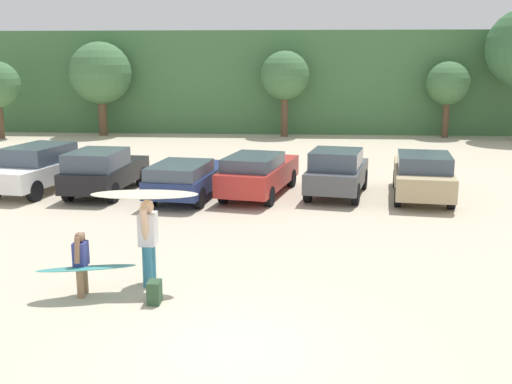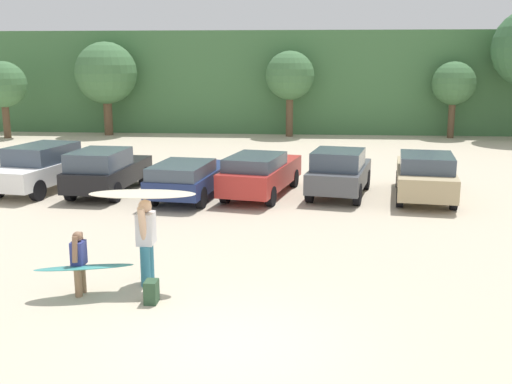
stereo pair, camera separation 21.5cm
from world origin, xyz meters
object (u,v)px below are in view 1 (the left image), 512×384
Objects in this scene: person_adult at (148,237)px; surfboard_cream at (144,194)px; parked_car_white at (40,167)px; parked_car_red at (258,173)px; backpack_dropped at (154,292)px; person_child at (81,260)px; parked_car_navy at (188,177)px; surfboard_teal at (86,268)px; parked_car_dark_gray at (337,172)px; parked_car_black at (104,171)px; parked_car_tan at (423,175)px.

surfboard_cream is at bearing 86.91° from person_adult.
parked_car_red is at bearing -80.86° from parked_car_white.
person_adult is 4.02× the size of backpack_dropped.
surfboard_cream reaches higher than person_child.
person_adult is (0.60, -8.03, 0.29)m from parked_car_navy.
parked_car_red is 9.86m from surfboard_teal.
parked_car_dark_gray is (5.04, 0.71, 0.11)m from parked_car_navy.
parked_car_white is 10.78m from person_child.
parked_car_red is 11.23× the size of backpack_dropped.
parked_car_white is 10.92m from surfboard_teal.
surfboard_cream is 1.83m from surfboard_teal.
parked_car_white reaches higher than parked_car_red.
parked_car_black is 1.07× the size of parked_car_dark_gray.
surfboard_cream reaches higher than parked_car_red.
parked_car_black reaches higher than parked_car_tan.
person_child is at bearing -142.13° from parked_car_white.
person_adult is (6.04, -8.91, 0.16)m from parked_car_white.
parked_car_tan is (7.90, 0.58, 0.08)m from parked_car_navy.
surfboard_cream is at bearing 148.10° from parked_car_tan.
parked_car_dark_gray reaches higher than backpack_dropped.
parked_car_dark_gray is 3.20× the size of person_child.
parked_car_black reaches higher than surfboard_teal.
parked_car_black reaches higher than person_child.
backpack_dropped is at bearing 168.81° from parked_car_dark_gray.
parked_car_dark_gray is 10.61m from backpack_dropped.
parked_car_black is 9.95× the size of backpack_dropped.
parked_car_black is 9.22m from person_adult.
parked_car_red is (2.35, 0.61, 0.06)m from parked_car_navy.
parked_car_white is at bearing 96.65° from parked_car_tan.
parked_car_red is (7.79, -0.27, -0.07)m from parked_car_white.
person_child is 0.59× the size of surfboard_cream.
person_child is 0.21m from surfboard_teal.
backpack_dropped is at bearing -166.66° from parked_car_navy.
parked_car_tan is at bearing 54.13° from backpack_dropped.
parked_car_black is (2.43, -0.43, -0.03)m from parked_car_white.
parked_car_white is at bearing -77.63° from surfboard_teal.
parked_car_red is at bearing -101.35° from person_adult.
surfboard_cream is at bearing -162.57° from surfboard_teal.
person_adult is (-1.75, -8.65, 0.23)m from parked_car_red.
parked_car_red is 5.55m from parked_car_tan.
surfboard_teal is (-1.05, -0.80, -0.42)m from person_adult.
parked_car_black is 3.04m from parked_car_navy.
parked_car_navy is 3.75× the size of person_child.
surfboard_teal is at bearing -141.72° from parked_car_white.
person_adult reaches higher than parked_car_navy.
parked_car_red is 3.86× the size of person_child.
parked_car_black is 2.03× the size of surfboard_cream.
parked_car_dark_gray is 2.10× the size of surfboard_teal.
parked_car_black is 2.24× the size of surfboard_teal.
person_adult is at bearing -157.39° from surfboard_teal.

